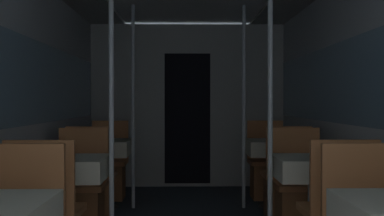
{
  "coord_description": "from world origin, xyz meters",
  "views": [
    {
      "loc": [
        -0.06,
        -1.37,
        1.2
      ],
      "look_at": [
        0.0,
        2.59,
        1.15
      ],
      "focal_mm": 50.0,
      "sensor_mm": 36.0,
      "label": 1
    }
  ],
  "objects_px": {
    "chair_right_far_2": "(267,174)",
    "chair_left_far_2": "(108,175)",
    "chair_left_near_2": "(92,191)",
    "chair_right_far_1": "(299,202)",
    "dining_table_right_1": "(315,174)",
    "dining_table_left_1": "(65,174)",
    "support_pole_left_2": "(133,107)",
    "support_pole_right_1": "(270,109)",
    "dining_table_right_2": "(275,152)",
    "chair_left_far_1": "(80,203)",
    "dining_table_left_2": "(101,152)",
    "chair_right_near_2": "(285,190)",
    "support_pole_left_1": "(111,109)",
    "support_pole_right_2": "(244,107)"
  },
  "relations": [
    {
      "from": "chair_left_near_2",
      "to": "chair_right_near_2",
      "type": "bearing_deg",
      "value": 0.0
    },
    {
      "from": "dining_table_right_1",
      "to": "support_pole_right_1",
      "type": "height_order",
      "value": "support_pole_right_1"
    },
    {
      "from": "chair_left_near_2",
      "to": "chair_right_far_1",
      "type": "bearing_deg",
      "value": -18.3
    },
    {
      "from": "support_pole_left_1",
      "to": "chair_right_far_2",
      "type": "relative_size",
      "value": 2.39
    },
    {
      "from": "chair_left_far_1",
      "to": "support_pole_left_1",
      "type": "xyz_separation_m",
      "value": [
        0.36,
        -0.58,
        0.84
      ]
    },
    {
      "from": "dining_table_left_1",
      "to": "support_pole_left_2",
      "type": "distance_m",
      "value": 1.92
    },
    {
      "from": "chair_left_far_1",
      "to": "chair_right_near_2",
      "type": "distance_m",
      "value": 2.06
    },
    {
      "from": "dining_table_right_2",
      "to": "support_pole_right_2",
      "type": "xyz_separation_m",
      "value": [
        -0.36,
        0.0,
        0.51
      ]
    },
    {
      "from": "support_pole_left_2",
      "to": "dining_table_right_1",
      "type": "xyz_separation_m",
      "value": [
        1.6,
        -1.81,
        -0.51
      ]
    },
    {
      "from": "support_pole_right_1",
      "to": "chair_right_near_2",
      "type": "bearing_deg",
      "value": 73.77
    },
    {
      "from": "chair_right_far_2",
      "to": "chair_left_far_2",
      "type": "bearing_deg",
      "value": 0.0
    },
    {
      "from": "support_pole_left_2",
      "to": "support_pole_right_2",
      "type": "distance_m",
      "value": 1.24
    },
    {
      "from": "chair_left_near_2",
      "to": "support_pole_right_1",
      "type": "height_order",
      "value": "support_pole_right_1"
    },
    {
      "from": "support_pole_right_1",
      "to": "dining_table_right_2",
      "type": "xyz_separation_m",
      "value": [
        0.36,
        1.81,
        -0.51
      ]
    },
    {
      "from": "dining_table_left_2",
      "to": "chair_left_far_2",
      "type": "height_order",
      "value": "chair_left_far_2"
    },
    {
      "from": "chair_right_far_1",
      "to": "support_pole_right_1",
      "type": "bearing_deg",
      "value": 58.43
    },
    {
      "from": "chair_left_near_2",
      "to": "dining_table_right_1",
      "type": "distance_m",
      "value": 2.34
    },
    {
      "from": "chair_left_far_2",
      "to": "dining_table_right_1",
      "type": "xyz_separation_m",
      "value": [
        1.96,
        -2.4,
        0.34
      ]
    },
    {
      "from": "support_pole_right_1",
      "to": "dining_table_right_1",
      "type": "bearing_deg",
      "value": 0.0
    },
    {
      "from": "dining_table_left_2",
      "to": "chair_left_near_2",
      "type": "relative_size",
      "value": 0.8
    },
    {
      "from": "support_pole_left_1",
      "to": "dining_table_right_2",
      "type": "distance_m",
      "value": 2.47
    },
    {
      "from": "support_pole_left_1",
      "to": "chair_right_far_1",
      "type": "height_order",
      "value": "support_pole_left_1"
    },
    {
      "from": "chair_right_near_2",
      "to": "chair_left_far_1",
      "type": "bearing_deg",
      "value": -161.7
    },
    {
      "from": "support_pole_right_1",
      "to": "chair_right_far_2",
      "type": "xyz_separation_m",
      "value": [
        0.36,
        2.4,
        -0.84
      ]
    },
    {
      "from": "chair_left_near_2",
      "to": "support_pole_right_1",
      "type": "xyz_separation_m",
      "value": [
        1.6,
        -1.23,
        0.84
      ]
    },
    {
      "from": "chair_left_far_1",
      "to": "dining_table_right_2",
      "type": "relative_size",
      "value": 1.25
    },
    {
      "from": "support_pole_left_1",
      "to": "chair_right_far_1",
      "type": "xyz_separation_m",
      "value": [
        1.6,
        0.58,
        -0.84
      ]
    },
    {
      "from": "chair_left_far_2",
      "to": "support_pole_left_2",
      "type": "bearing_deg",
      "value": 121.57
    },
    {
      "from": "dining_table_right_2",
      "to": "chair_right_near_2",
      "type": "distance_m",
      "value": 0.67
    },
    {
      "from": "chair_left_far_2",
      "to": "chair_right_near_2",
      "type": "xyz_separation_m",
      "value": [
        1.96,
        -1.17,
        0.0
      ]
    },
    {
      "from": "dining_table_right_2",
      "to": "dining_table_right_1",
      "type": "bearing_deg",
      "value": -90.0
    },
    {
      "from": "support_pole_right_2",
      "to": "chair_right_far_1",
      "type": "bearing_deg",
      "value": -73.77
    },
    {
      "from": "dining_table_right_2",
      "to": "chair_right_far_2",
      "type": "height_order",
      "value": "chair_right_far_2"
    },
    {
      "from": "chair_right_far_2",
      "to": "support_pole_right_2",
      "type": "distance_m",
      "value": 1.09
    },
    {
      "from": "chair_right_far_1",
      "to": "support_pole_right_1",
      "type": "relative_size",
      "value": 0.42
    },
    {
      "from": "dining_table_left_1",
      "to": "support_pole_left_2",
      "type": "relative_size",
      "value": 0.33
    },
    {
      "from": "dining_table_left_2",
      "to": "dining_table_right_1",
      "type": "relative_size",
      "value": 1.0
    },
    {
      "from": "dining_table_left_1",
      "to": "chair_left_far_2",
      "type": "relative_size",
      "value": 0.8
    },
    {
      "from": "support_pole_right_2",
      "to": "support_pole_left_1",
      "type": "bearing_deg",
      "value": -124.41
    },
    {
      "from": "chair_right_far_1",
      "to": "support_pole_left_2",
      "type": "bearing_deg",
      "value": -37.56
    },
    {
      "from": "support_pole_right_1",
      "to": "chair_right_near_2",
      "type": "height_order",
      "value": "support_pole_right_1"
    },
    {
      "from": "chair_left_far_2",
      "to": "dining_table_right_2",
      "type": "xyz_separation_m",
      "value": [
        1.96,
        -0.58,
        0.34
      ]
    },
    {
      "from": "chair_left_far_2",
      "to": "dining_table_right_1",
      "type": "height_order",
      "value": "chair_left_far_2"
    },
    {
      "from": "dining_table_left_1",
      "to": "chair_left_near_2",
      "type": "xyz_separation_m",
      "value": [
        0.0,
        1.23,
        -0.34
      ]
    },
    {
      "from": "chair_left_far_1",
      "to": "support_pole_right_1",
      "type": "height_order",
      "value": "support_pole_right_1"
    },
    {
      "from": "support_pole_left_1",
      "to": "dining_table_right_2",
      "type": "relative_size",
      "value": 2.99
    },
    {
      "from": "chair_right_far_2",
      "to": "support_pole_left_2",
      "type": "bearing_deg",
      "value": 20.01
    },
    {
      "from": "chair_left_near_2",
      "to": "dining_table_right_2",
      "type": "distance_m",
      "value": 2.07
    },
    {
      "from": "chair_left_far_1",
      "to": "chair_left_near_2",
      "type": "height_order",
      "value": "same"
    },
    {
      "from": "support_pole_left_1",
      "to": "dining_table_left_2",
      "type": "relative_size",
      "value": 2.99
    }
  ]
}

